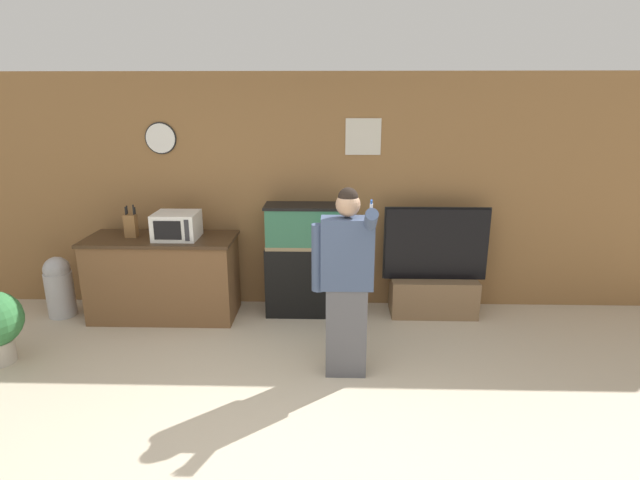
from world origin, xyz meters
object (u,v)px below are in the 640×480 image
(counter_island, at_px, (164,277))
(person_standing, at_px, (346,281))
(trash_bin, at_px, (59,286))
(knife_block, at_px, (131,225))
(aquarium_on_stand, at_px, (308,260))
(microwave, at_px, (177,226))
(tv_on_stand, at_px, (434,284))

(counter_island, relative_size, person_standing, 0.96)
(trash_bin, bearing_deg, knife_block, 2.14)
(aquarium_on_stand, bearing_deg, trash_bin, -176.83)
(aquarium_on_stand, relative_size, trash_bin, 1.83)
(microwave, distance_m, tv_on_stand, 2.85)
(tv_on_stand, height_order, person_standing, person_standing)
(knife_block, xyz_separation_m, person_standing, (2.25, -1.15, -0.17))
(trash_bin, bearing_deg, aquarium_on_stand, 3.17)
(tv_on_stand, bearing_deg, counter_island, -177.44)
(counter_island, relative_size, trash_bin, 2.33)
(aquarium_on_stand, xyz_separation_m, trash_bin, (-2.72, -0.15, -0.27))
(microwave, bearing_deg, person_standing, -32.36)
(tv_on_stand, distance_m, person_standing, 1.70)
(person_standing, relative_size, trash_bin, 2.44)
(microwave, height_order, tv_on_stand, tv_on_stand)
(microwave, bearing_deg, counter_island, 170.62)
(aquarium_on_stand, bearing_deg, counter_island, -175.32)
(person_standing, bearing_deg, knife_block, 152.95)
(microwave, bearing_deg, trash_bin, 179.58)
(counter_island, height_order, aquarium_on_stand, aquarium_on_stand)
(counter_island, bearing_deg, tv_on_stand, 2.56)
(tv_on_stand, bearing_deg, knife_block, -177.84)
(tv_on_stand, relative_size, trash_bin, 1.79)
(microwave, relative_size, knife_block, 1.28)
(counter_island, height_order, microwave, microwave)
(microwave, distance_m, person_standing, 2.08)
(counter_island, xyz_separation_m, knife_block, (-0.30, 0.01, 0.58))
(counter_island, distance_m, tv_on_stand, 2.96)
(knife_block, relative_size, person_standing, 0.21)
(counter_island, relative_size, tv_on_stand, 1.30)
(knife_block, height_order, person_standing, person_standing)
(aquarium_on_stand, bearing_deg, knife_block, -176.36)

